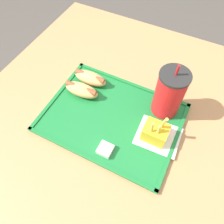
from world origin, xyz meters
TOP-DOWN VIEW (x-y plane):
  - ground_plane at (0.00, 0.00)m, footprint 8.00×8.00m
  - dining_table at (0.00, 0.00)m, footprint 1.01×1.07m
  - food_tray at (-0.02, -0.00)m, footprint 0.44×0.33m
  - paper_napkin at (0.14, -0.00)m, footprint 0.14×0.12m
  - soda_cup at (0.12, 0.11)m, footprint 0.09×0.09m
  - hot_dog_far at (-0.16, 0.10)m, footprint 0.12×0.05m
  - hot_dog_near at (-0.16, 0.04)m, footprint 0.13×0.06m
  - fries_carton at (0.13, -0.01)m, footprint 0.07×0.06m
  - sauce_cup_mayo at (0.01, -0.12)m, footprint 0.04×0.04m

SIDE VIEW (x-z plane):
  - ground_plane at x=0.00m, z-range 0.00..0.00m
  - dining_table at x=0.00m, z-range 0.00..0.73m
  - food_tray at x=-0.02m, z-range 0.73..0.74m
  - paper_napkin at x=0.14m, z-range 0.74..0.74m
  - sauce_cup_mayo at x=0.01m, z-range 0.74..0.76m
  - hot_dog_far at x=-0.16m, z-range 0.74..0.78m
  - hot_dog_near at x=-0.16m, z-range 0.74..0.78m
  - fries_carton at x=0.13m, z-range 0.71..0.83m
  - soda_cup at x=0.12m, z-range 0.72..0.93m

